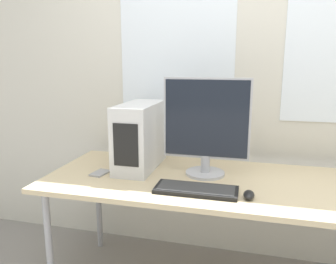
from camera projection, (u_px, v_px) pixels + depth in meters
The scene contains 7 objects.
wall_back at pixel (259, 66), 2.16m from camera, with size 8.00×0.07×2.70m.
desk at pixel (253, 190), 1.80m from camera, with size 2.35×0.78×0.73m.
pc_tower at pixel (140, 136), 2.02m from camera, with size 0.21×0.48×0.40m.
monitor_main at pixel (206, 126), 1.87m from camera, with size 0.50×0.23×0.57m.
keyboard at pixel (196, 189), 1.67m from camera, with size 0.42×0.17×0.02m.
mouse at pixel (249, 195), 1.59m from camera, with size 0.05×0.10×0.04m.
cell_phone at pixel (100, 173), 1.94m from camera, with size 0.09×0.13×0.01m.
Camera 1 is at (-0.04, -1.37, 1.38)m, focal length 35.00 mm.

